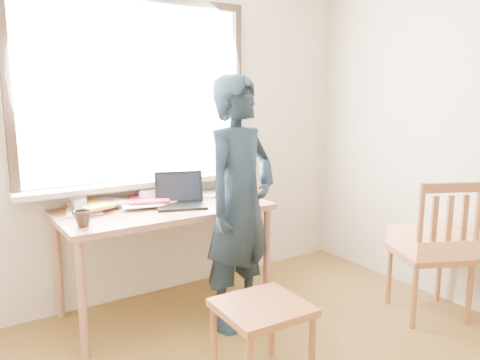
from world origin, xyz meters
TOP-DOWN VIEW (x-y plane):
  - room_shell at (-0.02, 0.20)m, footprint 3.52×4.02m
  - desk at (-0.17, 1.63)m, footprint 1.49×0.74m
  - laptop at (-0.05, 1.60)m, footprint 0.42×0.38m
  - mug_white at (-0.22, 1.81)m, footprint 0.18×0.18m
  - mug_dark at (-0.79, 1.43)m, footprint 0.13×0.13m
  - mouse at (0.32, 1.53)m, footprint 0.09×0.06m
  - desk_clutter at (-0.40, 1.77)m, footprint 0.82×0.57m
  - book_a at (-0.49, 1.88)m, footprint 0.24×0.29m
  - book_b at (0.24, 1.85)m, footprint 0.27×0.27m
  - picture_frame at (-0.73, 1.73)m, footprint 0.13×0.08m
  - work_chair at (-0.10, 0.51)m, footprint 0.48×0.46m
  - side_chair at (1.40, 0.51)m, footprint 0.62×0.61m
  - person at (0.19, 1.18)m, footprint 0.73×0.59m

SIDE VIEW (x-z plane):
  - work_chair at x=-0.10m, z-range 0.16..0.64m
  - side_chair at x=1.40m, z-range 0.03..1.05m
  - desk at x=-0.17m, z-range 0.32..1.11m
  - book_b at x=0.24m, z-range 0.80..0.81m
  - book_a at x=-0.49m, z-range 0.80..0.82m
  - mouse at x=0.32m, z-range 0.80..0.83m
  - desk_clutter at x=-0.40m, z-range 0.80..0.85m
  - mug_white at x=-0.22m, z-range 0.80..0.89m
  - mug_dark at x=-0.79m, z-range 0.80..0.90m
  - picture_frame at x=-0.73m, z-range 0.80..0.91m
  - laptop at x=-0.05m, z-range 0.73..0.97m
  - person at x=0.19m, z-range 0.00..1.72m
  - room_shell at x=-0.02m, z-range 0.33..2.94m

